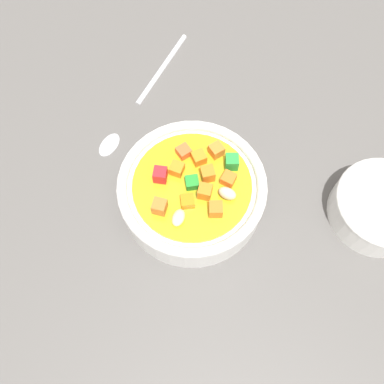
# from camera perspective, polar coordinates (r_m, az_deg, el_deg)

# --- Properties ---
(ground_plane) EXTENTS (1.40, 1.40, 0.02)m
(ground_plane) POSITION_cam_1_polar(r_m,az_deg,el_deg) (0.54, 0.00, -1.57)
(ground_plane) COLOR #565451
(soup_bowl_main) EXTENTS (0.18, 0.18, 0.06)m
(soup_bowl_main) POSITION_cam_1_polar(r_m,az_deg,el_deg) (0.50, 0.02, 0.14)
(soup_bowl_main) COLOR white
(soup_bowl_main) RESTS_ON ground_plane
(spoon) EXTENTS (0.21, 0.15, 0.01)m
(spoon) POSITION_cam_1_polar(r_m,az_deg,el_deg) (0.61, -7.35, 12.30)
(spoon) COLOR silver
(spoon) RESTS_ON ground_plane
(side_bowl_small) EXTENTS (0.12, 0.12, 0.04)m
(side_bowl_small) POSITION_cam_1_polar(r_m,az_deg,el_deg) (0.55, 24.36, -1.87)
(side_bowl_small) COLOR white
(side_bowl_small) RESTS_ON ground_plane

